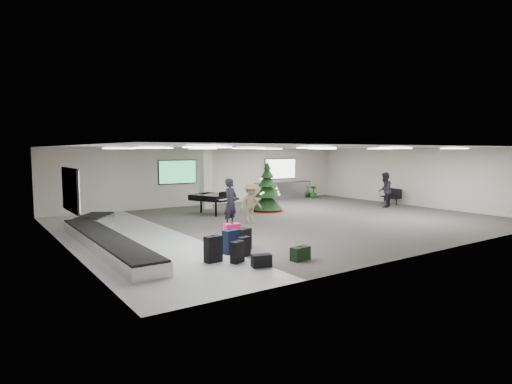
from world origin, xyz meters
TOP-DOWN VIEW (x-y plane):
  - ground at (0.00, 0.00)m, footprint 18.00×18.00m
  - room_envelope at (-0.38, 0.67)m, footprint 18.02×14.02m
  - baggage_carousel at (-7.84, -0.08)m, footprint 2.28×9.71m
  - service_counter at (5.00, 6.65)m, footprint 4.05×0.65m
  - suitcase_0 at (-6.01, -4.27)m, footprint 0.49×0.30m
  - suitcase_1 at (-4.96, -4.21)m, footprint 0.40×0.28m
  - pink_suitcase at (-4.65, -3.04)m, footprint 0.51×0.32m
  - suitcase_3 at (-4.52, -3.54)m, footprint 0.50×0.37m
  - navy_suitcase at (-5.11, -3.71)m, footprint 0.52×0.38m
  - suitcase_5 at (-5.50, -4.71)m, footprint 0.45×0.36m
  - green_duffel at (-3.90, -5.47)m, footprint 0.60×0.35m
  - black_duffel at (-5.20, -5.43)m, footprint 0.57×0.42m
  - christmas_tree at (1.04, 2.92)m, footprint 1.84×1.84m
  - grand_piano at (-1.66, 3.65)m, footprint 2.12×2.37m
  - bench at (8.60, 1.23)m, footprint 0.87×1.50m
  - traveler_a at (-2.79, 0.11)m, footprint 0.84×0.72m
  - traveler_b at (-1.57, 0.51)m, footprint 1.09×0.64m
  - traveler_bench at (7.09, 0.52)m, footprint 1.14×1.04m
  - potted_plant_left at (3.40, 6.50)m, footprint 0.59×0.61m
  - potted_plant_right at (7.01, 6.07)m, footprint 0.62×0.62m

SIDE VIEW (x-z plane):
  - ground at x=0.00m, z-range 0.00..0.00m
  - black_duffel at x=-5.20m, z-range -0.01..0.35m
  - green_duffel at x=-3.90m, z-range -0.01..0.39m
  - baggage_carousel at x=-7.84m, z-range 0.00..0.43m
  - suitcase_1 at x=-4.96m, z-range -0.01..0.58m
  - suitcase_5 at x=-5.50m, z-range -0.01..0.61m
  - suitcase_3 at x=-4.52m, z-range -0.01..0.68m
  - navy_suitcase at x=-5.11m, z-range -0.01..0.72m
  - suitcase_0 at x=-6.01m, z-range -0.01..0.74m
  - pink_suitcase at x=-4.65m, z-range -0.01..0.77m
  - potted_plant_right at x=7.01m, z-range 0.00..0.79m
  - potted_plant_left at x=3.40m, z-range 0.00..0.87m
  - bench at x=8.60m, z-range 0.06..0.96m
  - service_counter at x=5.00m, z-range 0.01..1.09m
  - grand_piano at x=-1.66m, z-range 0.24..1.35m
  - traveler_b at x=-1.57m, z-range 0.00..1.67m
  - christmas_tree at x=1.04m, z-range -0.41..2.21m
  - traveler_bench at x=7.09m, z-range 0.00..1.89m
  - traveler_a at x=-2.79m, z-range 0.00..1.95m
  - room_envelope at x=-0.38m, z-range 0.73..3.94m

